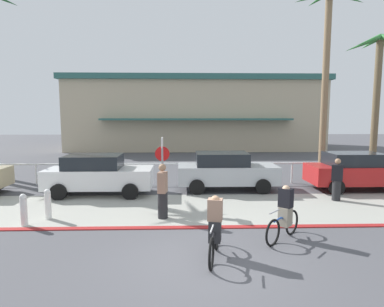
{
  "coord_description": "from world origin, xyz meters",
  "views": [
    {
      "loc": [
        -0.43,
        -7.16,
        3.35
      ],
      "look_at": [
        -0.03,
        6.0,
        1.79
      ],
      "focal_mm": 30.34,
      "sensor_mm": 36.0,
      "label": 1
    }
  ],
  "objects_px": {
    "pedestrian_1": "(163,193)",
    "cyclist_blue_1": "(285,214)",
    "bollard_2": "(24,210)",
    "car_red_3": "(357,171)",
    "palm_tree_2": "(327,47)",
    "pedestrian_0": "(337,181)",
    "bollard_1": "(48,204)",
    "palm_tree_3": "(379,69)",
    "car_white_1": "(99,174)",
    "cyclist_black_0": "(215,228)",
    "stop_sign_bike_lane": "(162,162)",
    "car_silver_2": "(226,171)"
  },
  "relations": [
    {
      "from": "pedestrian_1",
      "to": "cyclist_blue_1",
      "type": "bearing_deg",
      "value": -28.11
    },
    {
      "from": "bollard_2",
      "to": "car_red_3",
      "type": "xyz_separation_m",
      "value": [
        12.65,
        4.44,
        0.35
      ]
    },
    {
      "from": "palm_tree_2",
      "to": "pedestrian_0",
      "type": "bearing_deg",
      "value": -107.96
    },
    {
      "from": "bollard_1",
      "to": "palm_tree_3",
      "type": "relative_size",
      "value": 0.13
    },
    {
      "from": "car_white_1",
      "to": "cyclist_black_0",
      "type": "distance_m",
      "value": 7.56
    },
    {
      "from": "cyclist_black_0",
      "to": "cyclist_blue_1",
      "type": "height_order",
      "value": "same"
    },
    {
      "from": "palm_tree_3",
      "to": "cyclist_black_0",
      "type": "bearing_deg",
      "value": -134.32
    },
    {
      "from": "pedestrian_0",
      "to": "car_white_1",
      "type": "bearing_deg",
      "value": 172.12
    },
    {
      "from": "palm_tree_2",
      "to": "car_white_1",
      "type": "xyz_separation_m",
      "value": [
        -11.35,
        -4.13,
        -6.14
      ]
    },
    {
      "from": "stop_sign_bike_lane",
      "to": "car_red_3",
      "type": "height_order",
      "value": "stop_sign_bike_lane"
    },
    {
      "from": "palm_tree_2",
      "to": "stop_sign_bike_lane",
      "type": "bearing_deg",
      "value": -144.0
    },
    {
      "from": "car_silver_2",
      "to": "cyclist_blue_1",
      "type": "relative_size",
      "value": 2.93
    },
    {
      "from": "bollard_2",
      "to": "cyclist_black_0",
      "type": "xyz_separation_m",
      "value": [
        5.56,
        -2.29,
        0.18
      ]
    },
    {
      "from": "car_silver_2",
      "to": "pedestrian_1",
      "type": "xyz_separation_m",
      "value": [
        -2.6,
        -4.05,
        -0.03
      ]
    },
    {
      "from": "stop_sign_bike_lane",
      "to": "car_silver_2",
      "type": "relative_size",
      "value": 0.58
    },
    {
      "from": "bollard_2",
      "to": "palm_tree_2",
      "type": "xyz_separation_m",
      "value": [
        12.61,
        8.06,
        6.49
      ]
    },
    {
      "from": "palm_tree_3",
      "to": "pedestrian_0",
      "type": "relative_size",
      "value": 4.52
    },
    {
      "from": "palm_tree_2",
      "to": "car_silver_2",
      "type": "relative_size",
      "value": 2.27
    },
    {
      "from": "pedestrian_0",
      "to": "pedestrian_1",
      "type": "xyz_separation_m",
      "value": [
        -6.68,
        -2.0,
        0.07
      ]
    },
    {
      "from": "cyclist_blue_1",
      "to": "pedestrian_1",
      "type": "xyz_separation_m",
      "value": [
        -3.41,
        1.82,
        0.15
      ]
    },
    {
      "from": "palm_tree_3",
      "to": "car_red_3",
      "type": "height_order",
      "value": "palm_tree_3"
    },
    {
      "from": "stop_sign_bike_lane",
      "to": "cyclist_black_0",
      "type": "relative_size",
      "value": 1.43
    },
    {
      "from": "pedestrian_0",
      "to": "cyclist_black_0",
      "type": "bearing_deg",
      "value": -137.21
    },
    {
      "from": "bollard_2",
      "to": "pedestrian_0",
      "type": "height_order",
      "value": "pedestrian_0"
    },
    {
      "from": "stop_sign_bike_lane",
      "to": "palm_tree_3",
      "type": "distance_m",
      "value": 13.28
    },
    {
      "from": "car_silver_2",
      "to": "cyclist_black_0",
      "type": "height_order",
      "value": "car_silver_2"
    },
    {
      "from": "palm_tree_2",
      "to": "pedestrian_1",
      "type": "bearing_deg",
      "value": -138.56
    },
    {
      "from": "cyclist_black_0",
      "to": "bollard_1",
      "type": "bearing_deg",
      "value": 150.23
    },
    {
      "from": "stop_sign_bike_lane",
      "to": "pedestrian_1",
      "type": "height_order",
      "value": "stop_sign_bike_lane"
    },
    {
      "from": "car_white_1",
      "to": "cyclist_blue_1",
      "type": "bearing_deg",
      "value": -39.22
    },
    {
      "from": "pedestrian_0",
      "to": "bollard_2",
      "type": "bearing_deg",
      "value": -166.52
    },
    {
      "from": "stop_sign_bike_lane",
      "to": "pedestrian_0",
      "type": "bearing_deg",
      "value": 6.22
    },
    {
      "from": "bollard_2",
      "to": "car_white_1",
      "type": "height_order",
      "value": "car_white_1"
    },
    {
      "from": "pedestrian_1",
      "to": "pedestrian_0",
      "type": "bearing_deg",
      "value": 16.67
    },
    {
      "from": "bollard_1",
      "to": "car_silver_2",
      "type": "bearing_deg",
      "value": 32.61
    },
    {
      "from": "car_silver_2",
      "to": "cyclist_blue_1",
      "type": "distance_m",
      "value": 5.93
    },
    {
      "from": "palm_tree_3",
      "to": "pedestrian_0",
      "type": "height_order",
      "value": "palm_tree_3"
    },
    {
      "from": "car_silver_2",
      "to": "pedestrian_1",
      "type": "bearing_deg",
      "value": -122.72
    },
    {
      "from": "bollard_2",
      "to": "cyclist_blue_1",
      "type": "relative_size",
      "value": 0.67
    },
    {
      "from": "bollard_2",
      "to": "cyclist_black_0",
      "type": "distance_m",
      "value": 6.01
    },
    {
      "from": "cyclist_black_0",
      "to": "palm_tree_2",
      "type": "bearing_deg",
      "value": 55.73
    },
    {
      "from": "cyclist_black_0",
      "to": "pedestrian_0",
      "type": "bearing_deg",
      "value": 42.79
    },
    {
      "from": "pedestrian_1",
      "to": "bollard_1",
      "type": "bearing_deg",
      "value": 179.61
    },
    {
      "from": "bollard_1",
      "to": "car_red_3",
      "type": "relative_size",
      "value": 0.23
    },
    {
      "from": "bollard_1",
      "to": "palm_tree_3",
      "type": "bearing_deg",
      "value": 25.45
    },
    {
      "from": "car_white_1",
      "to": "pedestrian_1",
      "type": "relative_size",
      "value": 2.44
    },
    {
      "from": "cyclist_blue_1",
      "to": "pedestrian_0",
      "type": "bearing_deg",
      "value": 49.39
    },
    {
      "from": "stop_sign_bike_lane",
      "to": "pedestrian_0",
      "type": "xyz_separation_m",
      "value": [
        6.76,
        0.74,
        -0.9
      ]
    },
    {
      "from": "bollard_1",
      "to": "bollard_2",
      "type": "distance_m",
      "value": 0.78
    },
    {
      "from": "car_red_3",
      "to": "pedestrian_1",
      "type": "bearing_deg",
      "value": -155.65
    }
  ]
}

